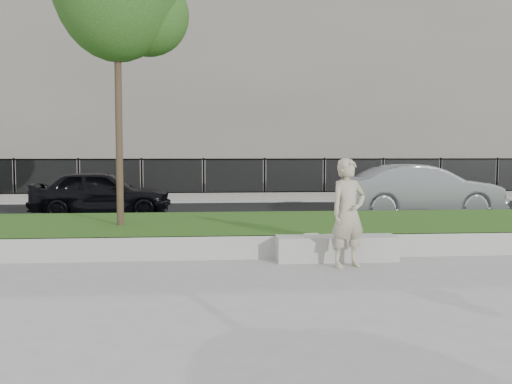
{
  "coord_description": "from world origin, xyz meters",
  "views": [
    {
      "loc": [
        -0.5,
        -8.54,
        1.82
      ],
      "look_at": [
        0.35,
        1.2,
        1.14
      ],
      "focal_mm": 40.0,
      "sensor_mm": 36.0,
      "label": 1
    }
  ],
  "objects": [
    {
      "name": "ground",
      "position": [
        0.0,
        0.0,
        0.0
      ],
      "size": [
        90.0,
        90.0,
        0.0
      ],
      "primitive_type": "plane",
      "color": "gray",
      "rests_on": "ground"
    },
    {
      "name": "man",
      "position": [
        1.73,
        0.25,
        0.86
      ],
      "size": [
        0.74,
        0.61,
        1.73
      ],
      "primitive_type": "imported",
      "rotation": [
        0.0,
        0.0,
        0.38
      ],
      "color": "tan",
      "rests_on": "ground"
    },
    {
      "name": "iron_fence",
      "position": [
        0.0,
        12.0,
        0.54
      ],
      "size": [
        32.0,
        0.3,
        1.5
      ],
      "color": "slate",
      "rests_on": "far_pavement"
    },
    {
      "name": "far_pavement",
      "position": [
        0.0,
        13.0,
        0.06
      ],
      "size": [
        34.0,
        3.0,
        0.12
      ],
      "primitive_type": "cube",
      "color": "gray",
      "rests_on": "ground"
    },
    {
      "name": "street",
      "position": [
        0.0,
        8.5,
        0.02
      ],
      "size": [
        34.0,
        7.0,
        0.04
      ],
      "primitive_type": "cube",
      "color": "black",
      "rests_on": "ground"
    },
    {
      "name": "car_dark",
      "position": [
        -3.41,
        7.58,
        0.69
      ],
      "size": [
        3.81,
        1.54,
        1.3
      ],
      "primitive_type": "imported",
      "rotation": [
        0.0,
        0.0,
        1.57
      ],
      "color": "black",
      "rests_on": "street"
    },
    {
      "name": "building_facade",
      "position": [
        0.0,
        20.0,
        5.0
      ],
      "size": [
        34.0,
        10.0,
        10.0
      ],
      "primitive_type": "cube",
      "color": "slate",
      "rests_on": "ground"
    },
    {
      "name": "stone_bench",
      "position": [
        1.67,
        0.8,
        0.21
      ],
      "size": [
        2.03,
        0.51,
        0.41
      ],
      "primitive_type": "cube",
      "color": "#A29F97",
      "rests_on": "ground"
    },
    {
      "name": "book",
      "position": [
        1.27,
        0.9,
        0.43
      ],
      "size": [
        0.26,
        0.2,
        0.03
      ],
      "primitive_type": "cube",
      "rotation": [
        0.0,
        0.0,
        0.13
      ],
      "color": "white",
      "rests_on": "stone_bench"
    },
    {
      "name": "car_silver",
      "position": [
        5.47,
        6.84,
        0.76
      ],
      "size": [
        4.39,
        1.6,
        1.44
      ],
      "primitive_type": "imported",
      "rotation": [
        0.0,
        0.0,
        1.59
      ],
      "color": "gray",
      "rests_on": "street"
    },
    {
      "name": "grass_bank",
      "position": [
        0.0,
        3.0,
        0.2
      ],
      "size": [
        34.0,
        4.0,
        0.4
      ],
      "primitive_type": "cube",
      "color": "#153A0E",
      "rests_on": "ground"
    },
    {
      "name": "grass_kerb",
      "position": [
        0.0,
        1.04,
        0.2
      ],
      "size": [
        34.0,
        0.08,
        0.4
      ],
      "primitive_type": "cube",
      "color": "#A29F97",
      "rests_on": "ground"
    }
  ]
}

